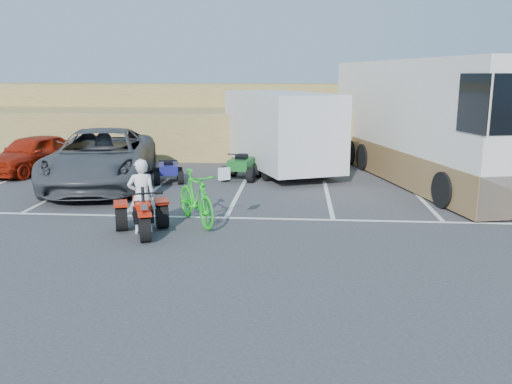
# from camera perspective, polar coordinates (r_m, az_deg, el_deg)

# --- Properties ---
(ground) EXTENTS (100.00, 100.00, 0.00)m
(ground) POSITION_cam_1_polar(r_m,az_deg,el_deg) (11.47, -4.79, -5.82)
(ground) COLOR #37373A
(ground) RESTS_ON ground
(parking_stripes) EXTENTS (28.00, 5.16, 0.01)m
(parking_stripes) POSITION_cam_1_polar(r_m,az_deg,el_deg) (15.27, 0.87, -1.18)
(parking_stripes) COLOR white
(parking_stripes) RESTS_ON ground
(grass_embankment) EXTENTS (40.00, 8.50, 3.10)m
(grass_embankment) POSITION_cam_1_polar(r_m,az_deg,el_deg) (26.39, 0.60, 7.63)
(grass_embankment) COLOR olive
(grass_embankment) RESTS_ON ground
(red_trike_atv) EXTENTS (1.74, 1.99, 1.08)m
(red_trike_atv) POSITION_cam_1_polar(r_m,az_deg,el_deg) (12.59, -11.73, -4.40)
(red_trike_atv) COLOR #B91F0A
(red_trike_atv) RESTS_ON ground
(rider) EXTENTS (0.73, 0.60, 1.71)m
(rider) POSITION_cam_1_polar(r_m,az_deg,el_deg) (12.52, -11.95, -0.45)
(rider) COLOR white
(rider) RESTS_ON ground
(green_dirt_bike) EXTENTS (1.66, 2.16, 1.30)m
(green_dirt_bike) POSITION_cam_1_polar(r_m,az_deg,el_deg) (13.13, -6.36, -0.59)
(green_dirt_bike) COLOR #14BF19
(green_dirt_bike) RESTS_ON ground
(grey_pickup) EXTENTS (4.20, 7.04, 1.83)m
(grey_pickup) POSITION_cam_1_polar(r_m,az_deg,el_deg) (18.21, -15.95, 3.46)
(grey_pickup) COLOR #43464A
(grey_pickup) RESTS_ON ground
(red_car) EXTENTS (2.71, 4.42, 1.40)m
(red_car) POSITION_cam_1_polar(r_m,az_deg,el_deg) (21.60, -22.43, 3.75)
(red_car) COLOR #9A1A08
(red_car) RESTS_ON ground
(cargo_trailer) EXTENTS (4.73, 6.73, 2.92)m
(cargo_trailer) POSITION_cam_1_polar(r_m,az_deg,el_deg) (20.13, 2.56, 6.62)
(cargo_trailer) COLOR silver
(cargo_trailer) RESTS_ON ground
(rv_motorhome) EXTENTS (5.43, 11.38, 3.97)m
(rv_motorhome) POSITION_cam_1_polar(r_m,az_deg,el_deg) (19.33, 17.56, 6.26)
(rv_motorhome) COLOR silver
(rv_motorhome) RESTS_ON ground
(quad_atv_blue) EXTENTS (1.25, 1.48, 0.84)m
(quad_atv_blue) POSITION_cam_1_polar(r_m,az_deg,el_deg) (18.48, -9.16, 1.02)
(quad_atv_blue) COLOR navy
(quad_atv_blue) RESTS_ON ground
(quad_atv_green) EXTENTS (1.33, 1.65, 0.98)m
(quad_atv_green) POSITION_cam_1_polar(r_m,az_deg,el_deg) (18.78, -1.51, 1.35)
(quad_atv_green) COLOR #145A1D
(quad_atv_green) RESTS_ON ground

